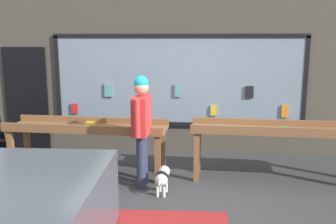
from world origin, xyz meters
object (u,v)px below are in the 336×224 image
display_table_left (87,131)px  person_browsing (142,123)px  small_dog (162,177)px  display_table_right (275,134)px

display_table_left → person_browsing: size_ratio=1.56×
small_dog → person_browsing: bearing=59.2°
display_table_left → person_browsing: (1.01, -0.47, 0.28)m
display_table_right → small_dog: display_table_right is taller
person_browsing → display_table_left: bearing=68.6°
display_table_left → display_table_right: display_table_right is taller
display_table_right → person_browsing: (-2.08, -0.46, 0.25)m
person_browsing → small_dog: bearing=-121.6°
display_table_left → display_table_right: size_ratio=1.00×
display_table_left → display_table_right: bearing=-0.1°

